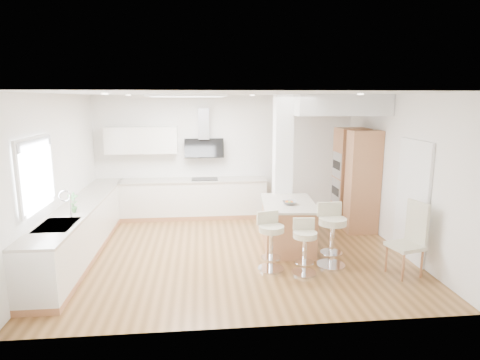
{
  "coord_description": "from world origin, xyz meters",
  "views": [
    {
      "loc": [
        -0.57,
        -6.86,
        2.71
      ],
      "look_at": [
        0.14,
        0.4,
        1.23
      ],
      "focal_mm": 30.0,
      "sensor_mm": 36.0,
      "label": 1
    }
  ],
  "objects": [
    {
      "name": "ground",
      "position": [
        0.0,
        0.0,
        0.0
      ],
      "size": [
        6.0,
        6.0,
        0.0
      ],
      "primitive_type": "plane",
      "color": "olive",
      "rests_on": "ground"
    },
    {
      "name": "ceiling",
      "position": [
        0.0,
        0.0,
        0.0
      ],
      "size": [
        6.0,
        5.0,
        0.02
      ],
      "primitive_type": "cube",
      "color": "silver",
      "rests_on": "ground"
    },
    {
      "name": "wall_back",
      "position": [
        0.0,
        2.5,
        1.4
      ],
      "size": [
        6.0,
        0.04,
        2.8
      ],
      "primitive_type": "cube",
      "color": "white",
      "rests_on": "ground"
    },
    {
      "name": "wall_left",
      "position": [
        -3.0,
        0.0,
        1.4
      ],
      "size": [
        0.04,
        5.0,
        2.8
      ],
      "primitive_type": "cube",
      "color": "white",
      "rests_on": "ground"
    },
    {
      "name": "wall_right",
      "position": [
        3.0,
        0.0,
        1.4
      ],
      "size": [
        0.04,
        5.0,
        2.8
      ],
      "primitive_type": "cube",
      "color": "white",
      "rests_on": "ground"
    },
    {
      "name": "skylight",
      "position": [
        -0.79,
        0.6,
        2.77
      ],
      "size": [
        4.1,
        2.1,
        0.06
      ],
      "color": "white",
      "rests_on": "ground"
    },
    {
      "name": "window_left",
      "position": [
        -2.96,
        -0.9,
        1.69
      ],
      "size": [
        0.06,
        1.28,
        1.07
      ],
      "color": "silver",
      "rests_on": "ground"
    },
    {
      "name": "doorway_right",
      "position": [
        2.97,
        -0.6,
        1.0
      ],
      "size": [
        0.05,
        1.0,
        2.1
      ],
      "color": "#4D453C",
      "rests_on": "ground"
    },
    {
      "name": "counter_left",
      "position": [
        -2.7,
        0.23,
        0.46
      ],
      "size": [
        0.63,
        4.5,
        1.35
      ],
      "color": "#B97C4F",
      "rests_on": "ground"
    },
    {
      "name": "counter_back",
      "position": [
        -0.91,
        2.22,
        0.7
      ],
      "size": [
        3.62,
        0.63,
        2.5
      ],
      "color": "#B97C4F",
      "rests_on": "ground"
    },
    {
      "name": "pillar",
      "position": [
        1.05,
        0.95,
        1.4
      ],
      "size": [
        0.35,
        0.35,
        2.8
      ],
      "color": "white",
      "rests_on": "ground"
    },
    {
      "name": "soffit",
      "position": [
        2.1,
        1.4,
        2.6
      ],
      "size": [
        1.78,
        2.2,
        0.4
      ],
      "color": "silver",
      "rests_on": "ground"
    },
    {
      "name": "oven_column",
      "position": [
        2.68,
        1.23,
        1.05
      ],
      "size": [
        0.63,
        1.21,
        2.1
      ],
      "color": "#B97C4F",
      "rests_on": "ground"
    },
    {
      "name": "peninsula",
      "position": [
        1.0,
        0.1,
        0.44
      ],
      "size": [
        1.06,
        1.5,
        0.93
      ],
      "rotation": [
        0.0,
        0.0,
        -0.09
      ],
      "color": "#B97C4F",
      "rests_on": "ground"
    },
    {
      "name": "bar_stool_a",
      "position": [
        0.51,
        -0.85,
        0.53
      ],
      "size": [
        0.52,
        0.52,
        0.94
      ],
      "rotation": [
        0.0,
        0.0,
        0.27
      ],
      "color": "silver",
      "rests_on": "ground"
    },
    {
      "name": "bar_stool_b",
      "position": [
        1.01,
        -1.05,
        0.49
      ],
      "size": [
        0.43,
        0.43,
        0.87
      ],
      "rotation": [
        0.0,
        0.0,
        -0.09
      ],
      "color": "silver",
      "rests_on": "ground"
    },
    {
      "name": "bar_stool_c",
      "position": [
        1.53,
        -0.8,
        0.59
      ],
      "size": [
        0.49,
        0.49,
        1.04
      ],
      "rotation": [
        0.0,
        0.0,
        0.04
      ],
      "color": "silver",
      "rests_on": "ground"
    },
    {
      "name": "dining_chair",
      "position": [
        2.65,
        -1.23,
        0.62
      ],
      "size": [
        0.55,
        0.55,
        1.17
      ],
      "rotation": [
        0.0,
        0.0,
        0.26
      ],
      "color": "beige",
      "rests_on": "ground"
    }
  ]
}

